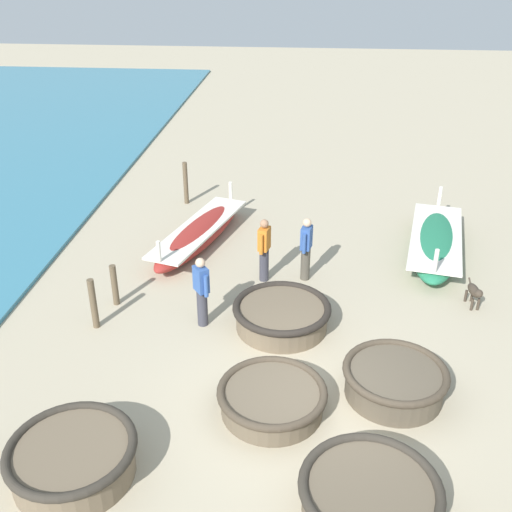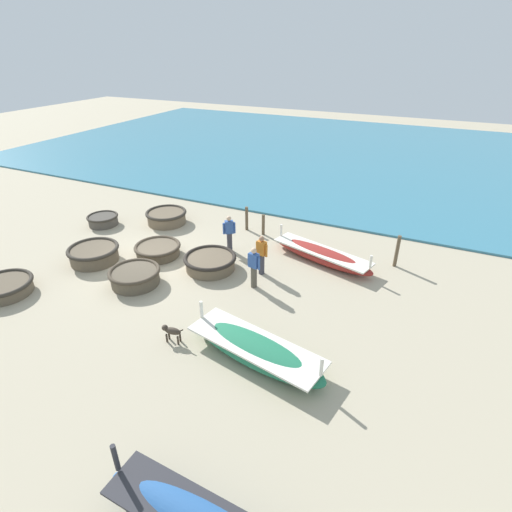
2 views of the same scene
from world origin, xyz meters
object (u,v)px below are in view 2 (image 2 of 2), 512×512
(coracle_far_left, at_px, (94,253))
(mooring_post_shoreline, at_px, (263,225))
(mooring_post_mid_beach, at_px, (247,218))
(long_boat_red_hull, at_px, (322,255))
(coracle_front_right, at_px, (4,287))
(coracle_weathered, at_px, (210,262))
(coracle_far_right, at_px, (103,220))
(coracle_upturned, at_px, (135,276))
(coracle_nearest, at_px, (158,250))
(mooring_post_inland, at_px, (397,251))
(fisherman_with_hat, at_px, (254,267))
(coracle_beside_post, at_px, (166,217))
(fisherman_crouching, at_px, (229,233))
(long_boat_white_hull, at_px, (256,349))
(fisherman_standing_right, at_px, (262,254))
(dog, at_px, (171,331))

(coracle_far_left, distance_m, mooring_post_shoreline, 7.25)
(mooring_post_shoreline, bearing_deg, mooring_post_mid_beach, -99.56)
(long_boat_red_hull, bearing_deg, coracle_front_right, -53.45)
(coracle_far_left, xyz_separation_m, long_boat_red_hull, (-3.83, 8.25, -0.04))
(coracle_weathered, xyz_separation_m, coracle_far_right, (-1.42, -6.82, -0.04))
(coracle_front_right, relative_size, mooring_post_shoreline, 1.99)
(coracle_upturned, bearing_deg, coracle_nearest, -164.03)
(coracle_far_right, height_order, long_boat_red_hull, long_boat_red_hull)
(coracle_nearest, relative_size, coracle_far_left, 0.94)
(coracle_weathered, relative_size, mooring_post_inland, 1.56)
(coracle_weathered, distance_m, fisherman_with_hat, 2.20)
(coracle_far_right, distance_m, fisherman_with_hat, 9.11)
(coracle_beside_post, xyz_separation_m, fisherman_crouching, (1.24, 4.15, 0.50))
(coracle_beside_post, xyz_separation_m, coracle_far_right, (1.48, -2.63, -0.07))
(long_boat_white_hull, bearing_deg, long_boat_red_hull, 179.84)
(coracle_nearest, relative_size, long_boat_red_hull, 0.41)
(coracle_far_left, height_order, fisherman_standing_right, fisherman_standing_right)
(coracle_nearest, xyz_separation_m, coracle_beside_post, (-2.86, -1.67, 0.07))
(coracle_weathered, relative_size, long_boat_white_hull, 0.45)
(long_boat_white_hull, height_order, fisherman_standing_right, fisherman_standing_right)
(fisherman_with_hat, distance_m, mooring_post_mid_beach, 4.94)
(long_boat_red_hull, bearing_deg, long_boat_white_hull, -0.16)
(fisherman_standing_right, relative_size, mooring_post_inland, 1.20)
(dog, height_order, mooring_post_inland, mooring_post_inland)
(coracle_weathered, height_order, coracle_upturned, coracle_upturned)
(coracle_front_right, xyz_separation_m, coracle_far_left, (-3.09, 1.09, 0.07))
(mooring_post_shoreline, bearing_deg, coracle_weathered, -8.91)
(coracle_weathered, xyz_separation_m, mooring_post_inland, (-3.27, 6.45, 0.35))
(coracle_weathered, relative_size, mooring_post_mid_beach, 1.80)
(coracle_beside_post, bearing_deg, coracle_nearest, 30.21)
(coracle_front_right, bearing_deg, coracle_beside_post, 169.14)
(coracle_front_right, bearing_deg, long_boat_white_hull, 94.85)
(coracle_far_right, bearing_deg, mooring_post_shoreline, 107.15)
(coracle_front_right, height_order, fisherman_standing_right, fisherman_standing_right)
(coracle_beside_post, height_order, mooring_post_inland, mooring_post_inland)
(coracle_nearest, bearing_deg, coracle_far_left, -53.51)
(fisherman_standing_right, height_order, mooring_post_mid_beach, fisherman_standing_right)
(coracle_beside_post, height_order, coracle_far_right, coracle_beside_post)
(coracle_nearest, xyz_separation_m, fisherman_with_hat, (0.48, 4.61, 0.57))
(coracle_far_right, bearing_deg, coracle_nearest, 72.10)
(coracle_upturned, height_order, mooring_post_inland, mooring_post_inland)
(coracle_beside_post, distance_m, mooring_post_inland, 10.65)
(coracle_weathered, xyz_separation_m, coracle_beside_post, (-2.89, -4.19, 0.03))
(coracle_weathered, height_order, coracle_nearest, coracle_weathered)
(fisherman_crouching, bearing_deg, mooring_post_shoreline, 163.22)
(coracle_far_left, height_order, long_boat_red_hull, long_boat_red_hull)
(long_boat_red_hull, distance_m, long_boat_white_hull, 6.13)
(coracle_front_right, height_order, coracle_nearest, coracle_front_right)
(coracle_nearest, height_order, coracle_far_left, coracle_far_left)
(fisherman_with_hat, xyz_separation_m, mooring_post_shoreline, (-4.15, -1.50, -0.35))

